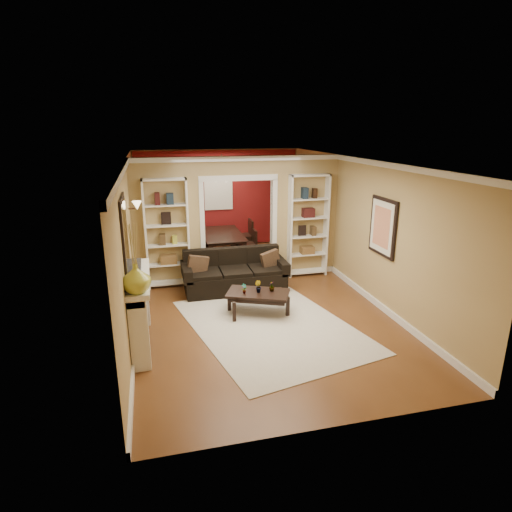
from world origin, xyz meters
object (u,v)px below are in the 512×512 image
object	(u,v)px
coffee_table	(258,303)
bookshelf_left	(167,234)
fireplace	(141,311)
dining_table	(224,245)
sofa	(235,271)
bookshelf_right	(308,226)

from	to	relation	value
coffee_table	bookshelf_left	bearing A→B (deg)	153.10
fireplace	dining_table	xyz separation A→B (m)	(2.02, 4.33, -0.26)
sofa	coffee_table	bearing A→B (deg)	-81.38
sofa	fireplace	xyz separation A→B (m)	(-1.85, -1.95, 0.16)
coffee_table	bookshelf_left	world-z (taller)	bookshelf_left
dining_table	coffee_table	bearing A→B (deg)	-179.76
coffee_table	dining_table	xyz separation A→B (m)	(-0.02, 3.62, 0.11)
dining_table	fireplace	bearing A→B (deg)	155.02
sofa	fireplace	bearing A→B (deg)	-133.43
dining_table	sofa	bearing A→B (deg)	175.86
bookshelf_left	bookshelf_right	world-z (taller)	same
sofa	bookshelf_right	distance (m)	2.02
bookshelf_left	fireplace	world-z (taller)	bookshelf_left
bookshelf_left	fireplace	xyz separation A→B (m)	(-0.54, -2.53, -0.57)
bookshelf_left	bookshelf_right	size ratio (longest dim) A/B	1.00
sofa	coffee_table	world-z (taller)	sofa
sofa	coffee_table	distance (m)	1.27
bookshelf_left	fireplace	distance (m)	2.65
sofa	bookshelf_left	bearing A→B (deg)	156.05
sofa	bookshelf_right	size ratio (longest dim) A/B	0.93
coffee_table	fireplace	xyz separation A→B (m)	(-2.03, -0.71, 0.37)
fireplace	dining_table	size ratio (longest dim) A/B	0.93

